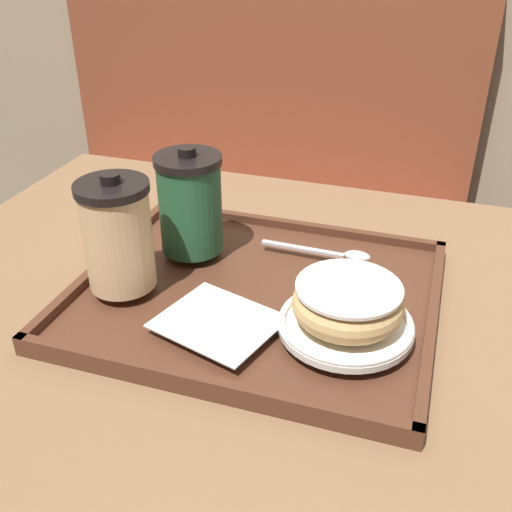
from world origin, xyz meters
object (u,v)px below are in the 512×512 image
at_px(coffee_cup_front, 118,235).
at_px(coffee_cup_rear, 190,203).
at_px(donut_chocolate_glazed, 348,302).
at_px(spoon, 341,254).

height_order(coffee_cup_front, coffee_cup_rear, coffee_cup_front).
distance_m(coffee_cup_rear, donut_chocolate_glazed, 0.26).
distance_m(coffee_cup_front, spoon, 0.29).
relative_size(coffee_cup_rear, spoon, 0.96).
xyz_separation_m(coffee_cup_front, donut_chocolate_glazed, (0.28, -0.01, -0.03)).
xyz_separation_m(coffee_cup_rear, donut_chocolate_glazed, (0.23, -0.12, -0.03)).
height_order(coffee_cup_front, donut_chocolate_glazed, coffee_cup_front).
distance_m(donut_chocolate_glazed, spoon, 0.16).
bearing_deg(donut_chocolate_glazed, coffee_cup_rear, 153.42).
height_order(coffee_cup_rear, spoon, coffee_cup_rear).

